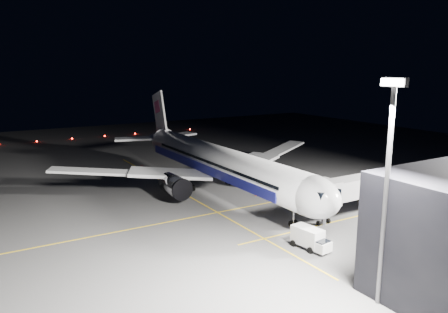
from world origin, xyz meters
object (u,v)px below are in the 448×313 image
safety_cone_b (230,180)px  safety_cone_c (268,179)px  floodlight_mast_south (387,174)px  airliner (216,162)px  safety_cone_a (256,194)px  jet_bridge (392,180)px  baggage_tug (264,171)px  service_truck (310,238)px

safety_cone_b → safety_cone_c: safety_cone_c is taller
floodlight_mast_south → safety_cone_b: size_ratio=39.26×
airliner → safety_cone_b: bearing=123.0°
floodlight_mast_south → safety_cone_c: (-41.57, 17.90, -12.07)m
floodlight_mast_south → safety_cone_a: size_ratio=38.58×
jet_bridge → safety_cone_a: jet_bridge is taller
airliner → floodlight_mast_south: size_ratio=2.97×
airliner → safety_cone_c: airliner is taller
floodlight_mast_south → baggage_tug: size_ratio=7.56×
floodlight_mast_south → baggage_tug: 50.93m
baggage_tug → safety_cone_b: bearing=-94.9°
airliner → floodlight_mast_south: 42.13m
floodlight_mast_south → safety_cone_b: floodlight_mast_south is taller
safety_cone_a → safety_cone_b: 10.34m
airliner → safety_cone_c: bearing=92.4°
airliner → safety_cone_b: size_ratio=116.62×
service_truck → safety_cone_a: (-21.61, 7.11, -1.11)m
baggage_tug → safety_cone_b: baggage_tug is taller
safety_cone_a → safety_cone_b: size_ratio=1.02×
baggage_tug → jet_bridge: bearing=-2.7°
airliner → safety_cone_b: 7.90m
safety_cone_b → safety_cone_c: (2.89, 6.69, 0.04)m
airliner → floodlight_mast_south: bearing=-8.3°
jet_bridge → floodlight_mast_south: size_ratio=1.66×
jet_bridge → safety_cone_a: size_ratio=64.12×
airliner → safety_cone_a: bearing=30.1°
airliner → baggage_tug: bearing=107.5°
safety_cone_c → safety_cone_a: bearing=-46.9°
floodlight_mast_south → baggage_tug: (-45.44, 19.86, -11.56)m
safety_cone_a → safety_cone_b: (-10.27, 1.20, -0.00)m
safety_cone_c → safety_cone_b: bearing=-113.3°
floodlight_mast_south → jet_bridge: bearing=126.8°
baggage_tug → safety_cone_a: (11.26, -9.85, -0.54)m
service_truck → safety_cone_b: (-31.88, 8.30, -1.11)m
airliner → jet_bridge: bearing=38.0°
baggage_tug → safety_cone_a: baggage_tug is taller
baggage_tug → service_truck: bearing=-38.7°
jet_bridge → safety_cone_a: 21.87m
baggage_tug → safety_cone_a: 14.97m
safety_cone_a → safety_cone_c: bearing=133.1°
safety_cone_a → jet_bridge: bearing=41.0°
jet_bridge → safety_cone_c: (-23.57, -6.17, -4.28)m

